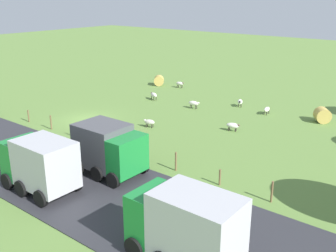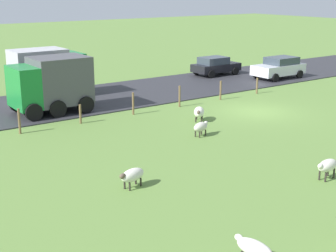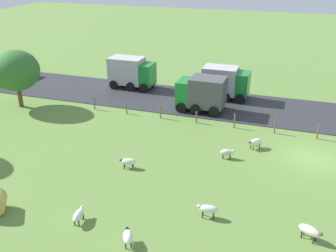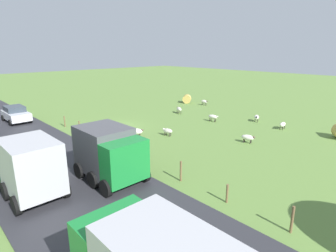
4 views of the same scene
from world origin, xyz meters
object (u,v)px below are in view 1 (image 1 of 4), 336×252
at_px(sheep_6, 180,84).
at_px(sheep_7, 149,122).
at_px(truck_1, 186,225).
at_px(truck_0, 40,163).
at_px(hay_bale_0, 159,81).
at_px(hay_bale_1, 322,115).
at_px(sheep_5, 154,95).
at_px(truck_2, 109,148).
at_px(sheep_4, 267,110).
at_px(sheep_2, 194,103).
at_px(sheep_1, 116,124).
at_px(sheep_0, 240,102).
at_px(sheep_3, 233,126).

xyz_separation_m(sheep_6, sheep_7, (13.56, 6.86, -0.06)).
bearing_deg(truck_1, truck_0, -90.31).
height_order(hay_bale_0, hay_bale_1, hay_bale_1).
xyz_separation_m(sheep_5, truck_2, (15.77, 9.74, 1.22)).
bearing_deg(hay_bale_0, hay_bale_1, 83.23).
height_order(sheep_5, hay_bale_0, hay_bale_0).
xyz_separation_m(sheep_4, hay_bale_1, (-0.78, 4.93, 0.19)).
distance_m(sheep_2, truck_0, 19.97).
relative_size(hay_bale_0, hay_bale_1, 0.93).
height_order(sheep_1, sheep_2, sheep_1).
relative_size(sheep_5, sheep_7, 1.22).
distance_m(hay_bale_0, truck_2, 25.65).
bearing_deg(hay_bale_0, sheep_0, 79.06).
bearing_deg(sheep_5, truck_1, 43.15).
bearing_deg(truck_0, sheep_7, -167.94).
bearing_deg(truck_0, sheep_6, -159.94).
distance_m(sheep_7, hay_bale_1, 15.36).
bearing_deg(hay_bale_1, truck_0, -20.04).
height_order(sheep_1, sheep_7, sheep_1).
relative_size(hay_bale_1, truck_1, 0.27).
bearing_deg(sheep_1, hay_bale_1, 134.99).
height_order(sheep_2, truck_0, truck_0).
xyz_separation_m(sheep_4, sheep_6, (-3.75, -13.05, 0.06)).
bearing_deg(sheep_2, sheep_0, 136.96).
xyz_separation_m(sheep_2, truck_0, (19.70, 3.02, 1.22)).
distance_m(sheep_4, sheep_5, 12.14).
relative_size(sheep_2, truck_2, 0.28).
height_order(sheep_3, hay_bale_1, hay_bale_1).
relative_size(sheep_1, sheep_3, 1.02).
bearing_deg(sheep_5, truck_2, 31.69).
xyz_separation_m(hay_bale_1, truck_0, (23.15, -8.45, 1.10)).
bearing_deg(sheep_5, sheep_2, 88.70).
bearing_deg(sheep_3, hay_bale_0, -120.99).
distance_m(sheep_2, sheep_6, 9.16).
xyz_separation_m(sheep_0, sheep_3, (7.06, 3.17, -0.02)).
xyz_separation_m(sheep_1, sheep_3, (-5.81, 7.80, -0.02)).
bearing_deg(sheep_5, sheep_7, 38.01).
height_order(sheep_2, sheep_6, sheep_2).
bearing_deg(sheep_7, hay_bale_0, -143.29).
bearing_deg(hay_bale_1, hay_bale_0, -96.77).
height_order(sheep_7, truck_0, truck_0).
distance_m(sheep_4, truck_2, 18.50).
relative_size(sheep_5, truck_1, 0.27).
xyz_separation_m(hay_bale_0, truck_2, (21.59, 13.81, 1.15)).
bearing_deg(sheep_3, sheep_2, -119.08).
bearing_deg(sheep_7, hay_bale_1, 133.56).
bearing_deg(truck_2, sheep_2, -164.27).
xyz_separation_m(sheep_4, truck_1, (22.43, 6.77, 1.35)).
relative_size(sheep_4, sheep_5, 0.96).
xyz_separation_m(hay_bale_0, hay_bale_1, (2.48, 20.87, 0.04)).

